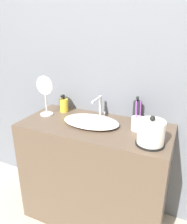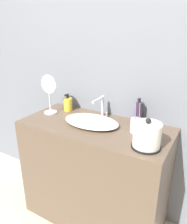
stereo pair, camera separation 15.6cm
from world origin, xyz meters
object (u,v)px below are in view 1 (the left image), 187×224
at_px(faucet, 100,105).
at_px(toothbrush_cup, 137,123).
at_px(lotion_bottle, 64,105).
at_px(shampoo_bottle, 137,111).
at_px(vanity_mirror, 45,93).
at_px(electric_kettle, 151,134).

distance_m(faucet, toothbrush_cup, 0.35).
bearing_deg(toothbrush_cup, lotion_bottle, 171.00).
bearing_deg(shampoo_bottle, toothbrush_cup, -74.75).
relative_size(toothbrush_cup, vanity_mirror, 0.68).
distance_m(lotion_bottle, vanity_mirror, 0.20).
relative_size(electric_kettle, toothbrush_cup, 0.87).
bearing_deg(vanity_mirror, toothbrush_cup, 1.48).
bearing_deg(toothbrush_cup, shampoo_bottle, 105.25).
bearing_deg(shampoo_bottle, faucet, -171.87).
distance_m(shampoo_bottle, vanity_mirror, 0.73).
relative_size(faucet, lotion_bottle, 1.16).
height_order(electric_kettle, vanity_mirror, vanity_mirror).
xyz_separation_m(faucet, shampoo_bottle, (0.28, 0.04, -0.02)).
xyz_separation_m(lotion_bottle, vanity_mirror, (-0.09, -0.12, 0.12)).
distance_m(toothbrush_cup, lotion_bottle, 0.66).
distance_m(faucet, shampoo_bottle, 0.29).
xyz_separation_m(lotion_bottle, shampoo_bottle, (0.61, 0.05, 0.02)).
bearing_deg(vanity_mirror, electric_kettle, -9.71).
relative_size(faucet, vanity_mirror, 0.53).
height_order(lotion_bottle, shampoo_bottle, shampoo_bottle).
bearing_deg(electric_kettle, faucet, 148.32).
xyz_separation_m(electric_kettle, vanity_mirror, (-0.86, 0.15, 0.11)).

